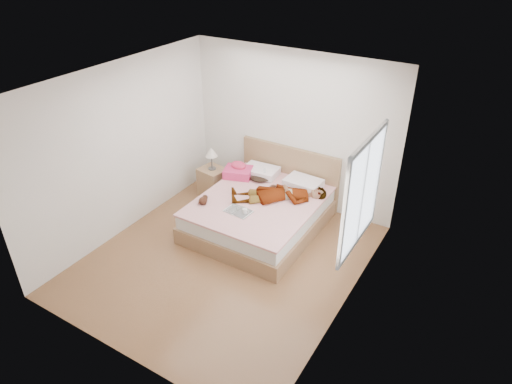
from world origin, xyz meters
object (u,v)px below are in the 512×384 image
at_px(towel, 238,171).
at_px(woman, 280,192).
at_px(plush_toy, 203,200).
at_px(bed, 262,210).
at_px(coffee_mug, 245,211).
at_px(nightstand, 213,180).
at_px(phone, 265,170).
at_px(magazine, 238,211).

bearing_deg(towel, woman, -15.76).
height_order(woman, plush_toy, woman).
relative_size(bed, coffee_mug, 18.88).
xyz_separation_m(plush_toy, nightstand, (-0.53, 0.96, -0.26)).
height_order(coffee_mug, nightstand, nightstand).
xyz_separation_m(bed, plush_toy, (-0.68, -0.62, 0.29)).
bearing_deg(towel, phone, 17.19).
relative_size(phone, towel, 0.15).
bearing_deg(bed, coffee_mug, -87.64).
relative_size(towel, coffee_mug, 4.94).
bearing_deg(bed, phone, 116.56).
height_order(magazine, coffee_mug, coffee_mug).
bearing_deg(phone, magazine, -115.49).
height_order(towel, plush_toy, towel).
distance_m(phone, nightstand, 1.03).
relative_size(woman, nightstand, 1.62).
bearing_deg(woman, magazine, -60.57).
xyz_separation_m(bed, coffee_mug, (0.02, -0.53, 0.28)).
height_order(towel, magazine, towel).
height_order(bed, towel, bed).
relative_size(magazine, plush_toy, 1.90).
relative_size(towel, nightstand, 0.59).
xyz_separation_m(woman, phone, (-0.50, 0.40, 0.05)).
bearing_deg(nightstand, phone, 11.38).
xyz_separation_m(phone, bed, (0.27, -0.54, -0.39)).
distance_m(woman, magazine, 0.76).
bearing_deg(towel, plush_toy, -88.33).
xyz_separation_m(towel, magazine, (0.61, -0.94, -0.09)).
xyz_separation_m(coffee_mug, plush_toy, (-0.70, -0.08, 0.02)).
xyz_separation_m(magazine, nightstand, (-1.11, 0.88, -0.21)).
height_order(magazine, plush_toy, plush_toy).
bearing_deg(magazine, nightstand, 141.56).
distance_m(woman, phone, 0.64).
relative_size(phone, bed, 0.04).
bearing_deg(nightstand, bed, -16.01).
bearing_deg(magazine, phone, 99.07).
distance_m(plush_toy, nightstand, 1.13).
bearing_deg(coffee_mug, nightstand, 144.43).
xyz_separation_m(bed, towel, (-0.71, 0.40, 0.33)).
height_order(phone, magazine, phone).
relative_size(woman, plush_toy, 6.91).
xyz_separation_m(towel, plush_toy, (0.03, -1.02, -0.04)).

